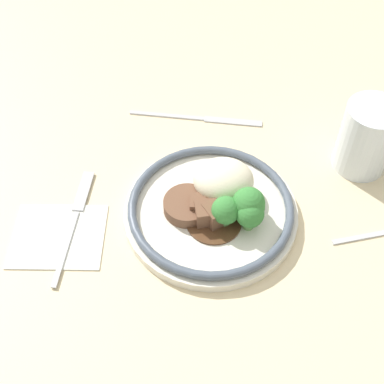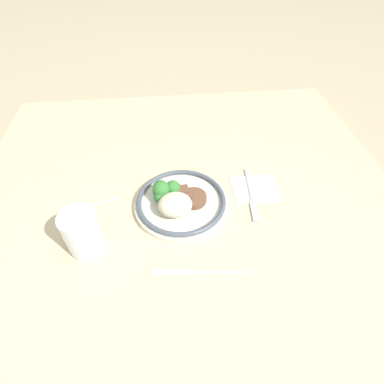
# 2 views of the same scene
# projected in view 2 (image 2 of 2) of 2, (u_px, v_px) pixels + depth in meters

# --- Properties ---
(ground_plane) EXTENTS (8.00, 8.00, 0.00)m
(ground_plane) POSITION_uv_depth(u_px,v_px,m) (189.00, 227.00, 0.77)
(ground_plane) COLOR tan
(dining_table) EXTENTS (1.15, 1.23, 0.04)m
(dining_table) POSITION_uv_depth(u_px,v_px,m) (189.00, 222.00, 0.76)
(dining_table) COLOR beige
(dining_table) RESTS_ON ground
(napkin) EXTENTS (0.12, 0.11, 0.00)m
(napkin) POSITION_uv_depth(u_px,v_px,m) (255.00, 189.00, 0.81)
(napkin) COLOR silver
(napkin) RESTS_ON dining_table
(plate) EXTENTS (0.24, 0.24, 0.07)m
(plate) POSITION_uv_depth(u_px,v_px,m) (178.00, 200.00, 0.75)
(plate) COLOR silver
(plate) RESTS_ON dining_table
(juice_glass) EXTENTS (0.08, 0.08, 0.11)m
(juice_glass) POSITION_uv_depth(u_px,v_px,m) (83.00, 234.00, 0.65)
(juice_glass) COLOR orange
(juice_glass) RESTS_ON dining_table
(fork) EXTENTS (0.03, 0.19, 0.00)m
(fork) POSITION_uv_depth(u_px,v_px,m) (252.00, 199.00, 0.78)
(fork) COLOR #B7B7BC
(fork) RESTS_ON napkin
(knife) EXTENTS (0.21, 0.03, 0.00)m
(knife) POSITION_uv_depth(u_px,v_px,m) (196.00, 272.00, 0.63)
(knife) COLOR #B7B7BC
(knife) RESTS_ON dining_table
(spoon) EXTENTS (0.15, 0.05, 0.01)m
(spoon) POSITION_uv_depth(u_px,v_px,m) (76.00, 209.00, 0.76)
(spoon) COLOR #B7B7BC
(spoon) RESTS_ON dining_table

